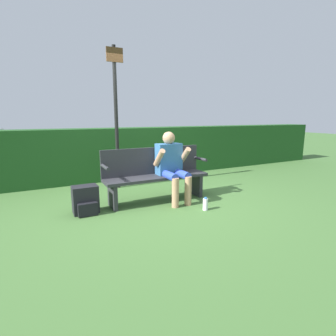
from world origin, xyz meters
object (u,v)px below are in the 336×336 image
object	(u,v)px
park_bench	(155,174)
signpost	(116,112)
backpack	(86,200)
person_seated	(172,163)
water_bottle	(205,204)

from	to	relation	value
park_bench	signpost	distance (m)	1.50
backpack	signpost	distance (m)	1.92
person_seated	water_bottle	xyz separation A→B (m)	(0.23, -0.66, -0.54)
park_bench	person_seated	world-z (taller)	person_seated
signpost	backpack	bearing A→B (deg)	-125.97
water_bottle	signpost	size ratio (longest dim) A/B	0.08
backpack	signpost	world-z (taller)	signpost
person_seated	backpack	distance (m)	1.46
person_seated	water_bottle	world-z (taller)	person_seated
park_bench	backpack	bearing A→B (deg)	-175.21
signpost	water_bottle	bearing A→B (deg)	-66.98
park_bench	backpack	xyz separation A→B (m)	(-1.16, -0.10, -0.26)
park_bench	water_bottle	size ratio (longest dim) A/B	8.73
park_bench	signpost	xyz separation A→B (m)	(-0.32, 1.06, 1.02)
person_seated	water_bottle	size ratio (longest dim) A/B	5.71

